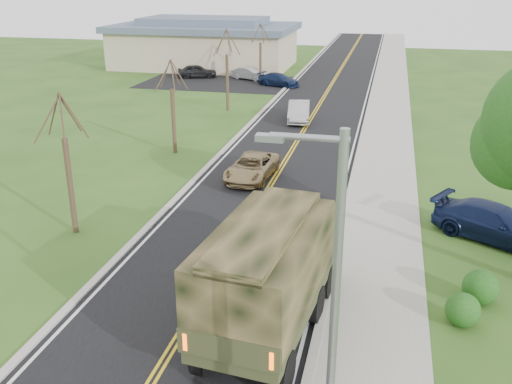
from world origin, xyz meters
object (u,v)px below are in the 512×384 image
(military_truck, at_px, (272,266))
(sedan_silver, at_px, (299,112))
(pickup_navy, at_px, (495,223))
(suv_champagne, at_px, (252,167))

(military_truck, bearing_deg, sedan_silver, 103.47)
(pickup_navy, bearing_deg, sedan_silver, 61.29)
(sedan_silver, bearing_deg, military_truck, -90.19)
(suv_champagne, bearing_deg, sedan_silver, 92.31)
(suv_champagne, height_order, pickup_navy, pickup_navy)
(military_truck, distance_m, pickup_navy, 11.50)
(military_truck, xyz_separation_m, sedan_silver, (-3.48, 26.79, -1.48))
(military_truck, relative_size, pickup_navy, 1.55)
(suv_champagne, bearing_deg, military_truck, -69.74)
(military_truck, bearing_deg, suv_champagne, 112.18)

